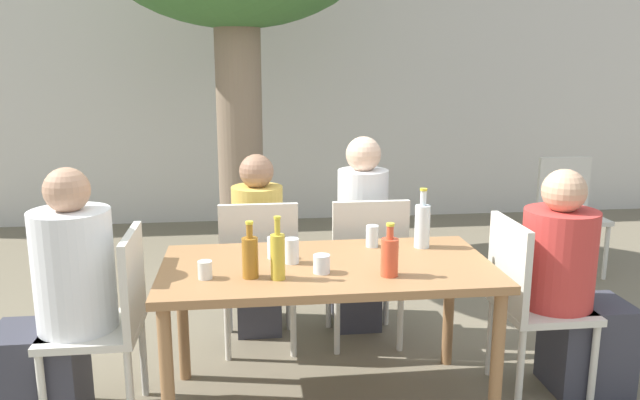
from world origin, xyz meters
name	(u,v)px	position (x,y,z in m)	size (l,w,h in m)	color
cafe_building_wall	(281,90)	(0.00, 3.84, 1.40)	(10.00, 0.08, 2.80)	beige
dining_table_front	(327,280)	(0.00, 0.00, 0.66)	(1.59, 0.81, 0.74)	#996B42
patio_chair_0	(111,315)	(-1.03, 0.00, 0.53)	(0.44, 0.44, 0.93)	beige
patio_chair_1	(528,296)	(1.03, 0.00, 0.53)	(0.44, 0.44, 0.93)	beige
patio_chair_2	(259,266)	(-0.32, 0.64, 0.53)	(0.44, 0.44, 0.93)	beige
patio_chair_3	(366,262)	(0.32, 0.64, 0.53)	(0.44, 0.44, 0.93)	beige
patio_chair_4	(569,207)	(2.23, 1.84, 0.53)	(0.44, 0.44, 0.93)	beige
person_seated_0	(59,311)	(-1.26, 0.00, 0.56)	(0.58, 0.36, 1.24)	#383842
person_seated_1	(572,293)	(1.27, 0.00, 0.53)	(0.58, 0.37, 1.18)	#383842
person_seated_2	(258,256)	(-0.32, 0.88, 0.51)	(0.30, 0.55, 1.17)	#383842
person_seated_3	(359,245)	(0.32, 0.87, 0.56)	(0.31, 0.55, 1.26)	#383842
amber_bottle_0	(250,256)	(-0.37, -0.15, 0.84)	(0.07, 0.07, 0.26)	#9E661E
water_bottle_1	(422,225)	(0.53, 0.22, 0.86)	(0.08, 0.08, 0.32)	silver
soda_bottle_2	(390,256)	(0.26, -0.20, 0.84)	(0.08, 0.08, 0.25)	#DB4C2D
oil_cruet_3	(278,255)	(-0.25, -0.18, 0.85)	(0.07, 0.07, 0.29)	gold
drinking_glass_0	(274,248)	(-0.25, 0.12, 0.79)	(0.06, 0.06, 0.11)	white
drinking_glass_1	(292,251)	(-0.17, 0.04, 0.80)	(0.07, 0.07, 0.12)	white
drinking_glass_2	(322,264)	(-0.04, -0.12, 0.78)	(0.08, 0.08, 0.09)	white
drinking_glass_3	(205,270)	(-0.57, -0.14, 0.78)	(0.07, 0.07, 0.08)	silver
drinking_glass_4	(372,236)	(0.27, 0.26, 0.80)	(0.07, 0.07, 0.11)	silver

